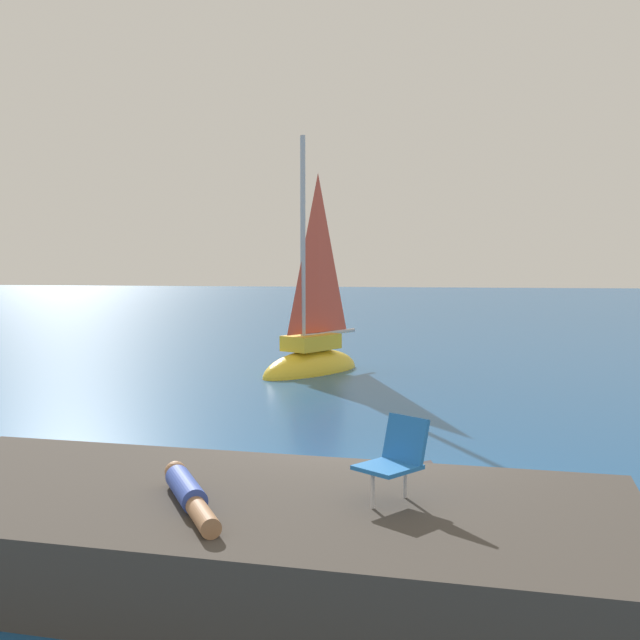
{
  "coord_description": "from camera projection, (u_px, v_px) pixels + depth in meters",
  "views": [
    {
      "loc": [
        0.98,
        -10.06,
        3.09
      ],
      "look_at": [
        -1.9,
        8.32,
        1.65
      ],
      "focal_mm": 43.18,
      "sensor_mm": 36.0,
      "label": 1
    }
  ],
  "objects": [
    {
      "name": "beach_chair",
      "position": [
        396.0,
        456.0,
        7.31
      ],
      "size": [
        0.74,
        0.76,
        0.8
      ],
      "rotation": [
        0.0,
        0.0,
        4.06
      ],
      "color": "blue",
      "rests_on": "shore_ledge"
    },
    {
      "name": "boulder_seaward",
      "position": [
        409.0,
        518.0,
        9.22
      ],
      "size": [
        1.5,
        1.72,
        1.08
      ],
      "primitive_type": "cube",
      "rotation": [
        -0.13,
        -0.17,
        1.93
      ],
      "color": "#3F383B",
      "rests_on": "ground"
    },
    {
      "name": "person_sunbather",
      "position": [
        188.0,
        493.0,
        7.21
      ],
      "size": [
        1.0,
        1.59,
        0.25
      ],
      "rotation": [
        0.0,
        0.0,
        5.23
      ],
      "color": "#334CB2",
      "rests_on": "shore_ledge"
    },
    {
      "name": "sailboat_near",
      "position": [
        312.0,
        359.0,
        21.23
      ],
      "size": [
        2.95,
        3.84,
        7.06
      ],
      "rotation": [
        0.0,
        0.0,
        4.19
      ],
      "color": "yellow",
      "rests_on": "ground"
    },
    {
      "name": "boulder_inland",
      "position": [
        331.0,
        530.0,
        8.83
      ],
      "size": [
        1.41,
        1.34,
        0.87
      ],
      "primitive_type": "cube",
      "rotation": [
        -0.14,
        0.19,
        2.32
      ],
      "color": "#473435",
      "rests_on": "ground"
    },
    {
      "name": "shore_ledge",
      "position": [
        238.0,
        534.0,
        7.59
      ],
      "size": [
        7.96,
        3.89,
        0.8
      ],
      "primitive_type": "cube",
      "rotation": [
        0.0,
        0.0,
        -0.09
      ],
      "color": "#423D38",
      "rests_on": "ground"
    },
    {
      "name": "ground_plane",
      "position": [
        364.0,
        491.0,
        10.3
      ],
      "size": [
        160.0,
        160.0,
        0.0
      ],
      "primitive_type": "plane",
      "color": "navy"
    }
  ]
}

